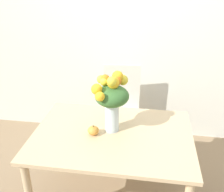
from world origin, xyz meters
TOP-DOWN VIEW (x-y plane):
  - wall_back at (0.00, 1.21)m, footprint 8.00×0.06m
  - dining_table at (0.00, 0.00)m, footprint 1.27×0.91m
  - flower_vase at (-0.02, 0.06)m, footprint 0.28×0.36m
  - pumpkin at (-0.15, -0.03)m, footprint 0.09×0.09m
  - dining_chair_near_window at (-0.02, 0.79)m, footprint 0.46×0.46m

SIDE VIEW (x-z plane):
  - dining_chair_near_window at x=-0.02m, z-range 0.01..1.00m
  - dining_table at x=0.00m, z-range 0.27..0.99m
  - pumpkin at x=-0.15m, z-range 0.72..0.80m
  - flower_vase at x=-0.02m, z-range 0.77..1.25m
  - wall_back at x=0.00m, z-range 0.00..2.70m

